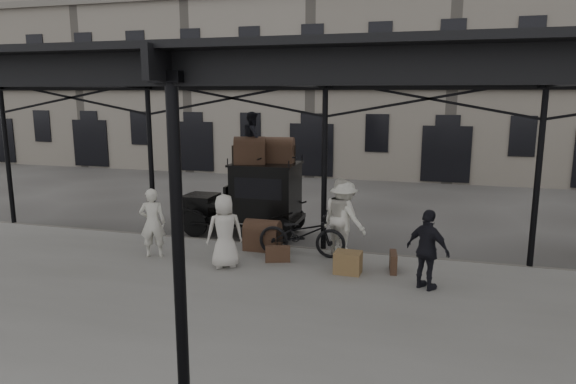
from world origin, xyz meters
name	(u,v)px	position (x,y,z in m)	size (l,w,h in m)	color
ground	(305,280)	(0.00, 0.00, 0.00)	(120.00, 120.00, 0.00)	#383533
platform	(279,313)	(0.00, -2.00, 0.07)	(28.00, 8.00, 0.15)	slate
canopy	(283,69)	(0.00, -1.72, 4.60)	(22.50, 9.00, 4.74)	black
building_frontage	(388,39)	(0.00, 18.00, 7.00)	(64.00, 8.00, 14.00)	slate
taxi	(256,195)	(-2.33, 3.30, 1.20)	(3.65, 1.55, 2.18)	black
porter_left	(153,223)	(-3.95, 0.19, 1.02)	(0.63, 0.42, 1.74)	beige
porter_midleft	(341,216)	(0.50, 1.73, 1.12)	(0.95, 0.74, 1.95)	beige
porter_centre	(225,231)	(-1.92, -0.04, 1.02)	(0.85, 0.55, 1.74)	beige
porter_official	(428,250)	(2.66, -0.17, 1.00)	(0.99, 0.41, 1.70)	black
porter_right	(344,218)	(0.58, 1.67, 1.09)	(1.22, 0.70, 1.89)	silver
bicycle	(302,234)	(-0.39, 1.24, 0.72)	(0.76, 2.18, 1.15)	black
porter_roof	(253,138)	(-2.36, 3.20, 2.92)	(0.72, 0.56, 1.48)	black
steamer_trunk_roof_near	(250,152)	(-2.41, 3.05, 2.50)	(0.89, 0.54, 0.65)	#4A2E22
steamer_trunk_roof_far	(279,152)	(-1.66, 3.50, 2.49)	(0.85, 0.52, 0.62)	#4A2E22
steamer_trunk_platform	(263,237)	(-1.51, 1.48, 0.49)	(0.92, 0.56, 0.67)	#4A2E22
wicker_hamper	(348,262)	(0.93, 0.33, 0.40)	(0.60, 0.45, 0.50)	brown
suitcase_upright	(393,262)	(1.91, 0.72, 0.38)	(0.15, 0.60, 0.45)	#4A2E22
suitcase_flat	(278,254)	(-0.84, 0.63, 0.35)	(0.60, 0.15, 0.40)	#4A2E22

